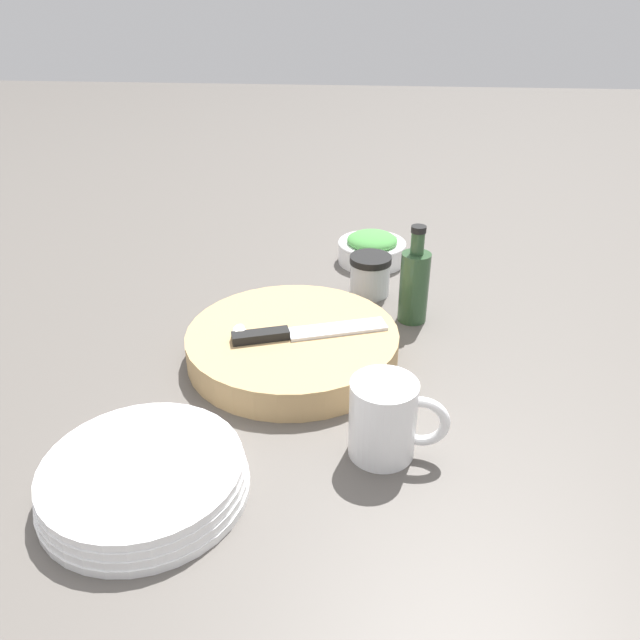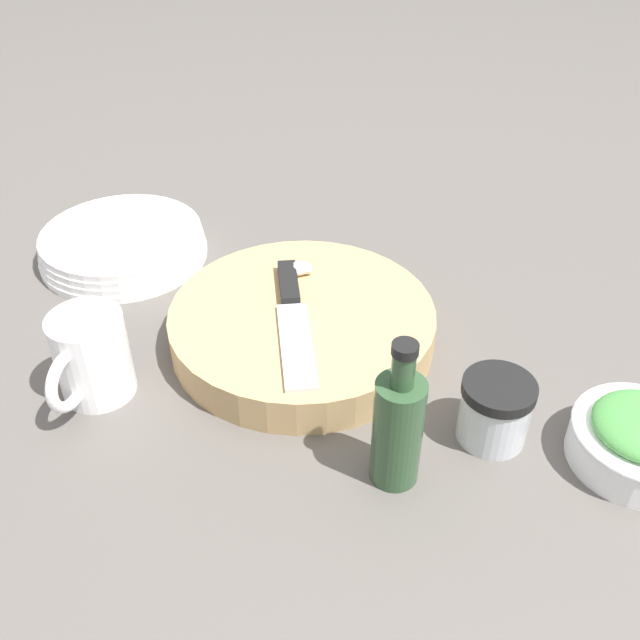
{
  "view_description": "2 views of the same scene",
  "coord_description": "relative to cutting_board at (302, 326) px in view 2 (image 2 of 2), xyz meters",
  "views": [
    {
      "loc": [
        0.82,
        0.02,
        0.5
      ],
      "look_at": [
        0.05,
        -0.04,
        0.07
      ],
      "focal_mm": 35.0,
      "sensor_mm": 36.0,
      "label": 1
    },
    {
      "loc": [
        -0.11,
        0.56,
        0.54
      ],
      "look_at": [
        0.01,
        -0.03,
        0.08
      ],
      "focal_mm": 40.0,
      "sensor_mm": 36.0,
      "label": 2
    }
  ],
  "objects": [
    {
      "name": "coffee_mug",
      "position": [
        0.2,
        0.13,
        0.03
      ],
      "size": [
        0.08,
        0.12,
        0.1
      ],
      "color": "white",
      "rests_on": "ground_plane"
    },
    {
      "name": "ground_plane",
      "position": [
        -0.05,
        0.08,
        -0.02
      ],
      "size": [
        5.0,
        5.0,
        0.0
      ],
      "primitive_type": "plane",
      "color": "#56514C"
    },
    {
      "name": "oil_bottle",
      "position": [
        -0.13,
        0.18,
        0.04
      ],
      "size": [
        0.05,
        0.05,
        0.16
      ],
      "color": "#2D4C2D",
      "rests_on": "ground_plane"
    },
    {
      "name": "herb_bowl",
      "position": [
        -0.36,
        0.11,
        0.01
      ],
      "size": [
        0.13,
        0.13,
        0.06
      ],
      "color": "white",
      "rests_on": "ground_plane"
    },
    {
      "name": "chef_knife",
      "position": [
        0.01,
        0.01,
        0.03
      ],
      "size": [
        0.1,
        0.22,
        0.01
      ],
      "rotation": [
        0.0,
        0.0,
        0.32
      ],
      "color": "black",
      "rests_on": "cutting_board"
    },
    {
      "name": "plate_stack",
      "position": [
        0.29,
        -0.13,
        -0.0
      ],
      "size": [
        0.23,
        0.23,
        0.04
      ],
      "color": "white",
      "rests_on": "ground_plane"
    },
    {
      "name": "spice_jar",
      "position": [
        -0.22,
        0.11,
        0.01
      ],
      "size": [
        0.07,
        0.07,
        0.07
      ],
      "color": "silver",
      "rests_on": "ground_plane"
    },
    {
      "name": "cutting_board",
      "position": [
        0.0,
        0.0,
        0.0
      ],
      "size": [
        0.31,
        0.31,
        0.04
      ],
      "color": "tan",
      "rests_on": "ground_plane"
    },
    {
      "name": "garlic_cloves",
      "position": [
        0.02,
        -0.07,
        0.03
      ],
      "size": [
        0.04,
        0.04,
        0.02
      ],
      "color": "#EEDEC8",
      "rests_on": "cutting_board"
    }
  ]
}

